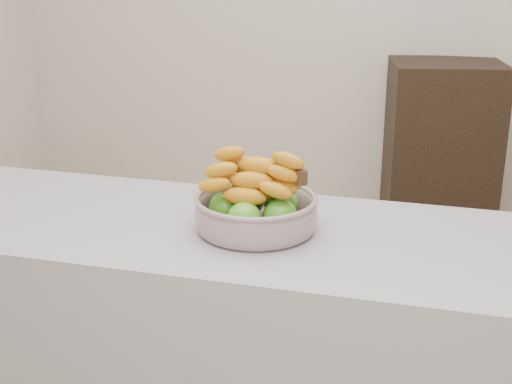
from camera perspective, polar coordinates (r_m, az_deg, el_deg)
counter at (r=2.02m, az=-2.39°, el=-14.67°), size 2.00×0.60×0.90m
cabinet at (r=3.93m, az=14.50°, el=2.77°), size 0.64×0.55×1.01m
fruit_bowl at (r=1.76m, az=-0.01°, el=-1.24°), size 0.31×0.31×0.19m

